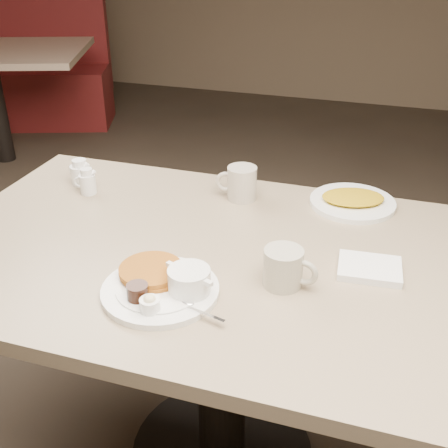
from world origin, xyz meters
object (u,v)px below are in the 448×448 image
(coffee_mug_far, at_px, (241,183))
(diner_table, at_px, (222,307))
(main_plate, at_px, (164,284))
(coffee_mug_near, at_px, (284,267))
(booth_back_left, at_px, (27,74))
(hash_plate, at_px, (353,201))
(creamer_left, at_px, (87,182))
(creamer_right, at_px, (80,173))

(coffee_mug_far, bearing_deg, diner_table, -82.73)
(main_plate, height_order, coffee_mug_far, coffee_mug_far)
(diner_table, relative_size, main_plate, 4.34)
(coffee_mug_near, distance_m, booth_back_left, 3.75)
(coffee_mug_near, xyz_separation_m, hash_plate, (0.10, 0.45, -0.03))
(creamer_left, bearing_deg, coffee_mug_far, 13.08)
(coffee_mug_near, xyz_separation_m, coffee_mug_far, (-0.22, 0.40, 0.00))
(booth_back_left, bearing_deg, coffee_mug_near, -45.60)
(coffee_mug_near, height_order, creamer_left, coffee_mug_near)
(diner_table, height_order, creamer_left, creamer_left)
(hash_plate, bearing_deg, creamer_right, -172.64)
(coffee_mug_far, bearing_deg, creamer_right, -174.42)
(booth_back_left, bearing_deg, creamer_right, -50.86)
(creamer_right, relative_size, hash_plate, 0.29)
(main_plate, relative_size, creamer_right, 3.88)
(hash_plate, bearing_deg, coffee_mug_near, -103.00)
(coffee_mug_near, distance_m, coffee_mug_far, 0.45)
(diner_table, xyz_separation_m, coffee_mug_far, (-0.04, 0.31, 0.22))
(diner_table, relative_size, coffee_mug_far, 11.76)
(coffee_mug_far, xyz_separation_m, creamer_left, (-0.45, -0.10, -0.01))
(diner_table, relative_size, coffee_mug_near, 11.31)
(creamer_left, relative_size, creamer_right, 0.90)
(coffee_mug_far, xyz_separation_m, booth_back_left, (-2.39, 2.27, -0.39))
(main_plate, height_order, coffee_mug_near, coffee_mug_near)
(coffee_mug_near, bearing_deg, main_plate, -155.77)
(main_plate, bearing_deg, coffee_mug_far, 86.67)
(coffee_mug_far, bearing_deg, booth_back_left, 136.53)
(main_plate, bearing_deg, booth_back_left, 130.41)
(main_plate, xyz_separation_m, coffee_mug_near, (0.25, 0.11, 0.02))
(main_plate, distance_m, hash_plate, 0.67)
(coffee_mug_near, height_order, creamer_right, coffee_mug_near)
(main_plate, xyz_separation_m, coffee_mug_far, (0.03, 0.51, 0.03))
(hash_plate, height_order, booth_back_left, booth_back_left)
(creamer_left, bearing_deg, diner_table, -22.44)
(main_plate, distance_m, coffee_mug_far, 0.51)
(creamer_right, xyz_separation_m, hash_plate, (0.83, 0.11, -0.02))
(diner_table, xyz_separation_m, creamer_left, (-0.49, 0.20, 0.21))
(coffee_mug_near, xyz_separation_m, creamer_right, (-0.72, 0.35, -0.01))
(hash_plate, bearing_deg, booth_back_left, 140.84)
(coffee_mug_near, height_order, hash_plate, coffee_mug_near)
(creamer_left, height_order, hash_plate, creamer_left)
(diner_table, xyz_separation_m, main_plate, (-0.07, -0.20, 0.19))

